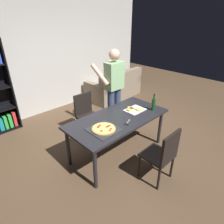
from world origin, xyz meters
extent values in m
plane|color=brown|center=(0.00, 0.00, 0.00)|extent=(12.00, 12.00, 0.00)
cube|color=silver|center=(0.00, 2.60, 1.40)|extent=(6.40, 0.10, 2.80)
cube|color=#232328|center=(0.00, 0.00, 0.73)|extent=(1.79, 0.87, 0.04)
cylinder|color=#232328|center=(-0.82, -0.35, 0.35)|extent=(0.06, 0.06, 0.71)
cylinder|color=#232328|center=(0.82, -0.35, 0.35)|extent=(0.06, 0.06, 0.71)
cylinder|color=#232328|center=(-0.82, 0.35, 0.35)|extent=(0.06, 0.06, 0.71)
cylinder|color=#232328|center=(0.82, 0.35, 0.35)|extent=(0.06, 0.06, 0.71)
cube|color=black|center=(0.00, -0.83, 0.43)|extent=(0.42, 0.42, 0.04)
cube|color=black|center=(0.00, -1.02, 0.68)|extent=(0.42, 0.04, 0.45)
cylinder|color=black|center=(0.18, -0.65, 0.21)|extent=(0.04, 0.04, 0.41)
cylinder|color=black|center=(-0.18, -0.65, 0.21)|extent=(0.04, 0.04, 0.41)
cylinder|color=black|center=(0.18, -1.01, 0.21)|extent=(0.04, 0.04, 0.41)
cylinder|color=black|center=(-0.18, -1.01, 0.21)|extent=(0.04, 0.04, 0.41)
cube|color=black|center=(0.00, 0.83, 0.43)|extent=(0.42, 0.42, 0.04)
cube|color=black|center=(0.00, 1.02, 0.68)|extent=(0.42, 0.04, 0.45)
cylinder|color=black|center=(-0.18, 0.65, 0.21)|extent=(0.04, 0.04, 0.41)
cylinder|color=black|center=(0.18, 0.65, 0.21)|extent=(0.04, 0.04, 0.41)
cylinder|color=black|center=(-0.18, 1.01, 0.21)|extent=(0.04, 0.04, 0.41)
cylinder|color=black|center=(0.18, 1.01, 0.21)|extent=(0.04, 0.04, 0.41)
cube|color=gray|center=(1.90, 2.05, 0.20)|extent=(1.74, 0.94, 0.40)
cube|color=gray|center=(1.92, 1.73, 0.62)|extent=(1.71, 0.29, 0.45)
cube|color=gray|center=(2.67, 2.09, 0.50)|extent=(0.21, 0.86, 0.20)
cube|color=gray|center=(1.13, 2.01, 0.50)|extent=(0.21, 0.86, 0.20)
cube|color=black|center=(-0.95, 2.35, 0.97)|extent=(0.03, 0.35, 1.95)
cube|color=teal|center=(-1.33, 2.33, 0.18)|extent=(0.08, 0.22, 0.27)
cube|color=green|center=(-1.24, 2.33, 0.19)|extent=(0.06, 0.22, 0.30)
cube|color=green|center=(-1.14, 2.33, 0.20)|extent=(0.07, 0.22, 0.31)
cube|color=red|center=(-1.04, 2.33, 0.21)|extent=(0.06, 0.22, 0.33)
cylinder|color=#38476B|center=(0.68, 0.68, 0.47)|extent=(0.14, 0.14, 0.95)
cylinder|color=#38476B|center=(0.48, 0.68, 0.47)|extent=(0.14, 0.14, 0.95)
cube|color=#99CC8C|center=(0.58, 0.68, 1.23)|extent=(0.38, 0.22, 0.55)
sphere|color=#E0B293|center=(0.58, 0.68, 1.64)|extent=(0.22, 0.22, 0.22)
cylinder|color=#E0B293|center=(0.81, 0.86, 1.25)|extent=(0.09, 0.50, 0.39)
cylinder|color=#E0B293|center=(0.35, 0.86, 1.25)|extent=(0.09, 0.50, 0.39)
cube|color=#2D2D33|center=(-0.44, -0.13, 0.76)|extent=(0.43, 0.43, 0.01)
cylinder|color=tan|center=(-0.44, -0.13, 0.77)|extent=(0.37, 0.37, 0.02)
cylinder|color=#EACC6B|center=(-0.44, -0.13, 0.78)|extent=(0.33, 0.33, 0.01)
cylinder|color=#B22819|center=(-0.47, -0.04, 0.79)|extent=(0.04, 0.04, 0.00)
cylinder|color=#B22819|center=(-0.34, -0.14, 0.79)|extent=(0.04, 0.04, 0.00)
cylinder|color=#B22819|center=(-0.44, -0.03, 0.79)|extent=(0.04, 0.04, 0.00)
cylinder|color=#B22819|center=(-0.42, -0.25, 0.79)|extent=(0.04, 0.04, 0.00)
cylinder|color=#B22819|center=(-0.39, -0.14, 0.79)|extent=(0.04, 0.04, 0.00)
cylinder|color=#B22819|center=(-0.52, -0.17, 0.79)|extent=(0.04, 0.04, 0.00)
cylinder|color=#B22819|center=(-0.36, -0.14, 0.79)|extent=(0.04, 0.04, 0.00)
cylinder|color=#B22819|center=(-0.38, -0.22, 0.79)|extent=(0.04, 0.04, 0.00)
cylinder|color=#B22819|center=(-0.49, -0.06, 0.79)|extent=(0.04, 0.04, 0.00)
cube|color=white|center=(0.43, -0.02, 0.76)|extent=(0.36, 0.28, 0.01)
cube|color=#EACC6B|center=(0.48, -0.08, 0.77)|extent=(0.15, 0.10, 0.02)
cube|color=tan|center=(0.42, -0.08, 0.77)|extent=(0.03, 0.09, 0.02)
cube|color=#EACC6B|center=(0.42, 0.06, 0.77)|extent=(0.16, 0.16, 0.02)
cube|color=tan|center=(0.38, 0.11, 0.77)|extent=(0.08, 0.08, 0.02)
cube|color=#EACC6B|center=(0.36, 0.03, 0.77)|extent=(0.15, 0.10, 0.02)
cube|color=tan|center=(0.30, 0.04, 0.77)|extent=(0.03, 0.09, 0.02)
cylinder|color=#194723|center=(0.67, -0.25, 0.86)|extent=(0.07, 0.07, 0.22)
cylinder|color=#194723|center=(0.67, -0.25, 1.01)|extent=(0.03, 0.03, 0.08)
cylinder|color=black|center=(0.67, -0.25, 1.06)|extent=(0.03, 0.03, 0.02)
cube|color=silver|center=(0.02, -0.22, 0.76)|extent=(0.11, 0.07, 0.01)
cube|color=silver|center=(0.02, -0.22, 0.76)|extent=(0.12, 0.04, 0.01)
torus|color=black|center=(-0.09, -0.24, 0.76)|extent=(0.06, 0.06, 0.01)
torus|color=black|center=(-0.07, -0.28, 0.76)|extent=(0.06, 0.06, 0.01)
camera|label=1|loc=(-2.06, -2.00, 2.31)|focal=30.48mm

